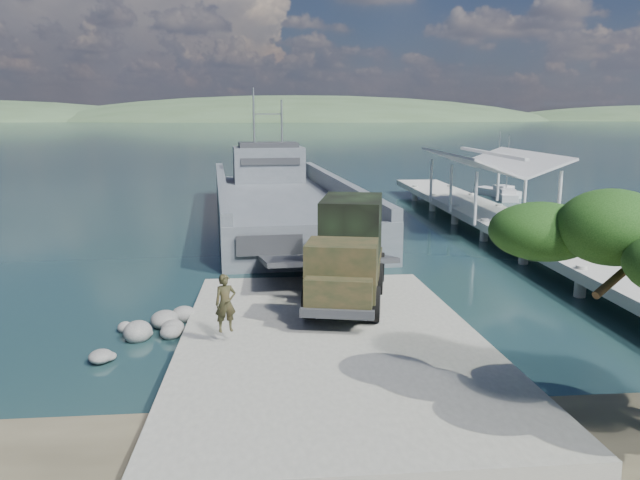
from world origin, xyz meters
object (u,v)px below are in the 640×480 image
at_px(pier, 494,208).
at_px(sailboat_near, 506,196).
at_px(landing_craft, 282,208).
at_px(military_truck, 349,250).
at_px(soldier, 226,315).
at_px(sailboat_far, 498,192).

distance_m(pier, sailboat_near, 17.01).
bearing_deg(landing_craft, military_truck, -88.96).
distance_m(military_truck, soldier, 6.73).
bearing_deg(military_truck, sailboat_near, 71.21).
height_order(pier, military_truck, pier).
height_order(soldier, sailboat_far, sailboat_far).
relative_size(pier, sailboat_near, 7.38).
xyz_separation_m(military_truck, sailboat_far, (18.88, 33.22, -2.08)).
height_order(landing_craft, soldier, landing_craft).
bearing_deg(soldier, pier, 34.77).
xyz_separation_m(sailboat_near, sailboat_far, (0.09, 2.31, 0.02)).
relative_size(pier, landing_craft, 1.20).
xyz_separation_m(pier, sailboat_far, (7.07, 17.76, -1.26)).
distance_m(pier, sailboat_far, 19.16).
relative_size(military_truck, sailboat_near, 1.45).
bearing_deg(sailboat_far, military_truck, -139.01).
relative_size(landing_craft, sailboat_near, 6.16).
bearing_deg(landing_craft, sailboat_near, 20.09).
relative_size(soldier, sailboat_far, 0.30).
bearing_deg(sailboat_near, sailboat_far, 99.73).
xyz_separation_m(landing_craft, military_truck, (2.08, -21.35, 1.54)).
relative_size(pier, sailboat_far, 6.99).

